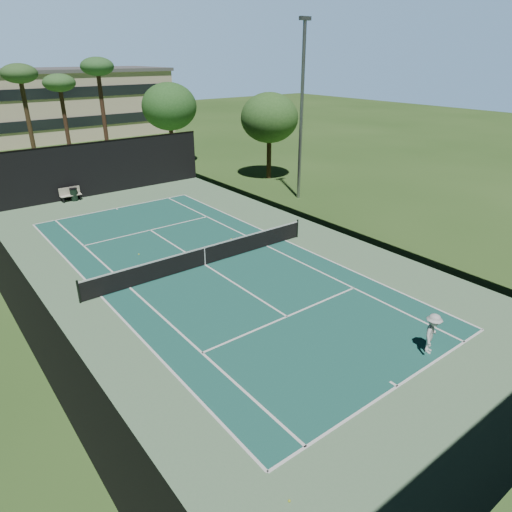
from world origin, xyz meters
The scene contains 20 objects.
ground centered at (0.00, 0.00, 0.00)m, with size 160.00×160.00×0.00m, color #31541F.
apron_slab centered at (0.00, 0.00, 0.01)m, with size 18.00×32.00×0.01m, color #5F8860.
court_surface centered at (0.00, 0.00, 0.01)m, with size 10.97×23.77×0.01m, color #1B594E.
court_lines centered at (0.00, 0.00, 0.02)m, with size 11.07×23.87×0.01m.
tennis_net centered at (0.00, 0.00, 0.56)m, with size 12.90×0.10×1.10m.
fence centered at (0.00, 0.06, 2.01)m, with size 18.04×32.05×4.03m.
player centered at (2.51, -11.40, 0.79)m, with size 1.02×0.59×1.58m, color silver.
tennis_ball_a centered at (-5.60, -12.87, 0.04)m, with size 0.07×0.07×0.07m, color #BDCB2E.
tennis_ball_b centered at (-4.20, 1.63, 0.03)m, with size 0.06×0.06×0.06m, color #E1F637.
tennis_ball_c centered at (3.11, 2.13, 0.03)m, with size 0.07×0.07×0.07m, color #DBED36.
tennis_ball_d centered at (-2.16, 3.32, 0.04)m, with size 0.07×0.07×0.07m, color #E5F537.
park_bench centered at (-1.90, 15.67, 0.55)m, with size 1.50×0.45×1.02m.
trash_bin centered at (-1.67, 15.57, 0.48)m, with size 0.56×0.56×0.95m.
palm_a centered at (-2.00, 24.00, 8.19)m, with size 2.80×2.80×9.32m.
palm_b centered at (1.50, 26.00, 7.36)m, with size 2.80×2.80×8.42m.
palm_c centered at (4.00, 23.00, 8.60)m, with size 2.80×2.80×9.77m.
decid_tree_a centered at (10.00, 22.00, 5.42)m, with size 5.12×5.12×7.62m.
decid_tree_b centered at (14.00, 12.00, 5.08)m, with size 4.80×4.80×7.14m.
campus_building centered at (0.00, 45.98, 4.21)m, with size 40.50×12.50×8.30m.
light_pole centered at (12.00, 6.00, 6.46)m, with size 0.90×0.25×12.22m.
Camera 1 is at (-10.95, -18.47, 10.00)m, focal length 32.00 mm.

